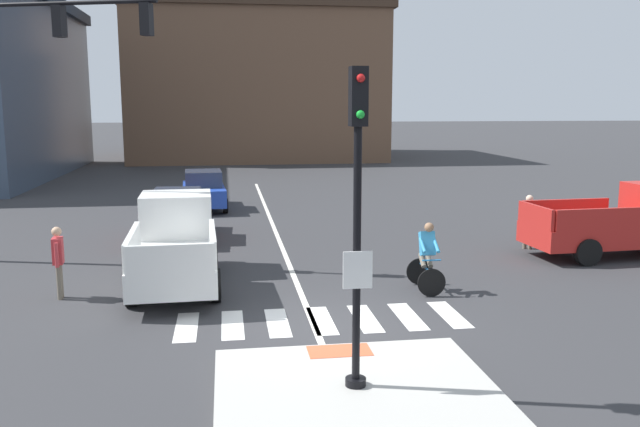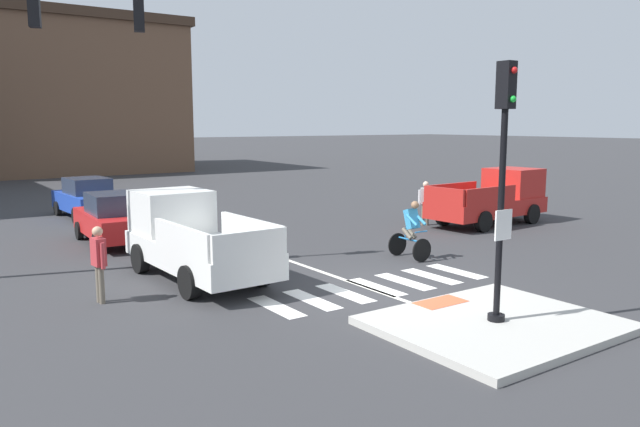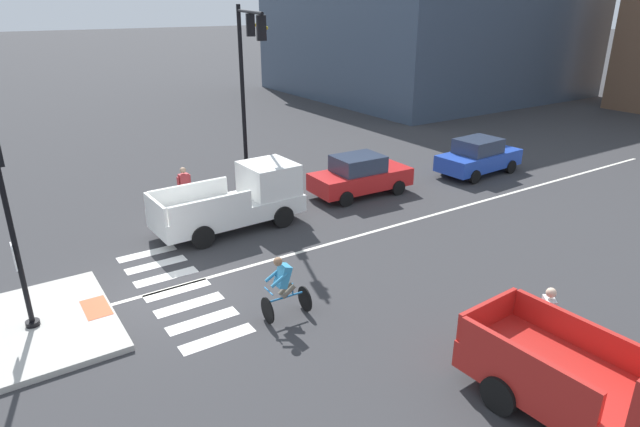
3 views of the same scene
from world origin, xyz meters
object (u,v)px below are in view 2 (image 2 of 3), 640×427
pickup_truck_red_cross_right (495,198)px  cyclist (411,229)px  pedestrian_at_curb_left (99,258)px  signal_pole (503,168)px  car_red_westbound_far (114,218)px  pedestrian_waiting_far_side (425,200)px  pickup_truck_white_westbound_near (190,238)px  car_blue_westbound_distant (87,198)px

pickup_truck_red_cross_right → cyclist: pickup_truck_red_cross_right is taller
pickup_truck_red_cross_right → pedestrian_at_curb_left: size_ratio=3.11×
signal_pole → pickup_truck_red_cross_right: (9.73, 8.09, -2.04)m
car_red_westbound_far → cyclist: cyclist is taller
signal_pole → cyclist: signal_pole is taller
cyclist → pedestrian_waiting_far_side: 6.01m
car_red_westbound_far → pedestrian_at_curb_left: 6.86m
signal_pole → pickup_truck_red_cross_right: bearing=39.7°
car_red_westbound_far → pickup_truck_red_cross_right: (13.22, -4.33, 0.17)m
pickup_truck_white_westbound_near → pedestrian_at_curb_left: (-2.53, -1.09, 0.00)m
signal_pole → pedestrian_waiting_far_side: size_ratio=2.86×
cyclist → pedestrian_waiting_far_side: bearing=41.9°
pickup_truck_white_westbound_near → cyclist: bearing=-16.1°
car_blue_westbound_distant → car_red_westbound_far: 6.21m
signal_pole → cyclist: size_ratio=2.84×
pickup_truck_white_westbound_near → pickup_truck_red_cross_right: same height
pickup_truck_white_westbound_near → signal_pole: bearing=-65.8°
signal_pole → car_blue_westbound_distant: size_ratio=1.14×
pickup_truck_white_westbound_near → pedestrian_at_curb_left: pickup_truck_white_westbound_near is taller
car_blue_westbound_distant → pedestrian_at_curb_left: size_ratio=2.51×
pickup_truck_white_westbound_near → cyclist: pickup_truck_white_westbound_near is taller
cyclist → pedestrian_waiting_far_side: (4.47, 4.01, 0.11)m
car_blue_westbound_distant → pickup_truck_red_cross_right: (12.54, -10.49, 0.17)m
car_red_westbound_far → pickup_truck_white_westbound_near: size_ratio=0.81×
pickup_truck_red_cross_right → car_blue_westbound_distant: bearing=140.1°
signal_pole → car_red_westbound_far: 13.09m
pickup_truck_white_westbound_near → pedestrian_waiting_far_side: bearing=12.5°
car_red_westbound_far → car_blue_westbound_distant: bearing=83.6°
pickup_truck_white_westbound_near → cyclist: 6.16m
cyclist → pedestrian_at_curb_left: 8.47m
car_red_westbound_far → pickup_truck_white_westbound_near: (0.34, -5.40, 0.17)m
car_red_westbound_far → pickup_truck_white_westbound_near: pickup_truck_white_westbound_near is taller
pickup_truck_white_westbound_near → pedestrian_at_curb_left: size_ratio=3.09×
pickup_truck_red_cross_right → cyclist: 7.50m
cyclist → car_red_westbound_far: bearing=131.4°
pickup_truck_white_westbound_near → pickup_truck_red_cross_right: size_ratio=0.99×
car_blue_westbound_distant → pedestrian_waiting_far_side: pedestrian_waiting_far_side is taller
signal_pole → pedestrian_at_curb_left: (-5.68, 5.92, -2.04)m
signal_pole → car_blue_westbound_distant: signal_pole is taller
car_blue_westbound_distant → car_red_westbound_far: (-0.69, -6.17, 0.00)m
pickup_truck_red_cross_right → signal_pole: bearing=-140.3°
pedestrian_at_curb_left → signal_pole: bearing=-46.2°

